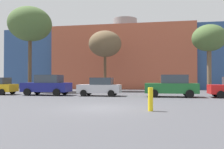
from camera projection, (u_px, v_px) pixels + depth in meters
The scene contains 9 objects.
ground_plane at pixel (99, 108), 12.53m from camera, with size 200.00×200.00×0.00m, color #47474C.
building_backdrop at pixel (125, 59), 39.42m from camera, with size 37.93×11.24×11.49m.
parked_car_1 at pixel (47, 85), 22.03m from camera, with size 4.39×2.15×1.90m.
parked_car_2 at pixel (100, 87), 21.12m from camera, with size 3.80×1.87×1.65m.
parked_car_3 at pixel (172, 86), 20.01m from camera, with size 4.34×2.13×1.88m.
bare_tree_0 at pixel (105, 44), 29.30m from camera, with size 4.07×4.07×7.49m.
bare_tree_1 at pixel (30, 24), 28.14m from camera, with size 5.11×5.11×10.11m.
bare_tree_2 at pixel (209, 39), 26.03m from camera, with size 3.69×3.69×7.52m.
bollard_yellow_0 at pixel (151, 99), 11.31m from camera, with size 0.24×0.24×1.13m, color yellow.
Camera 1 is at (2.94, -12.23, 1.57)m, focal length 37.86 mm.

